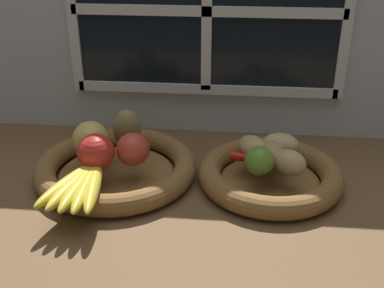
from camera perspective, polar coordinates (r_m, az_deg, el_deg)
name	(u,v)px	position (r cm, az deg, el deg)	size (l,w,h in cm)	color
ground_plane	(196,195)	(100.95, 0.44, -6.07)	(140.00, 90.00, 3.00)	brown
back_wall	(207,23)	(117.45, 1.82, 14.22)	(140.00, 4.60, 55.00)	silver
fruit_bowl_left	(116,168)	(104.74, -9.00, -2.80)	(34.61, 34.61, 4.66)	brown
fruit_bowl_right	(270,175)	(102.04, 9.25, -3.66)	(30.17, 30.17, 4.66)	brown
apple_red_front	(96,152)	(98.05, -11.34, -0.97)	(7.60, 7.60, 7.60)	red
apple_golden_left	(91,139)	(103.81, -11.94, 0.60)	(7.68, 7.68, 7.68)	#DBB756
apple_red_right	(133,149)	(98.88, -7.03, -0.63)	(6.86, 6.86, 6.86)	#CC422D
pear_brown	(127,129)	(105.96, -7.70, 1.83)	(6.19, 5.64, 8.75)	olive
banana_bunch_front	(81,184)	(92.54, -13.03, -4.64)	(12.28, 20.03, 2.76)	yellow
potato_oblong	(253,148)	(102.08, 7.28, -0.42)	(8.15, 5.59, 4.66)	tan
potato_back	(280,145)	(103.90, 10.46, -0.08)	(7.92, 5.79, 4.94)	tan
potato_small	(290,162)	(97.03, 11.51, -2.14)	(6.79, 4.92, 5.09)	tan
potato_large	(272,154)	(99.68, 9.45, -1.21)	(7.82, 5.42, 4.87)	#A38451
lime_near	(259,161)	(95.70, 8.00, -1.97)	(5.94, 5.94, 5.94)	olive
chili_pepper	(261,160)	(99.92, 8.24, -1.93)	(2.13, 2.13, 12.59)	red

